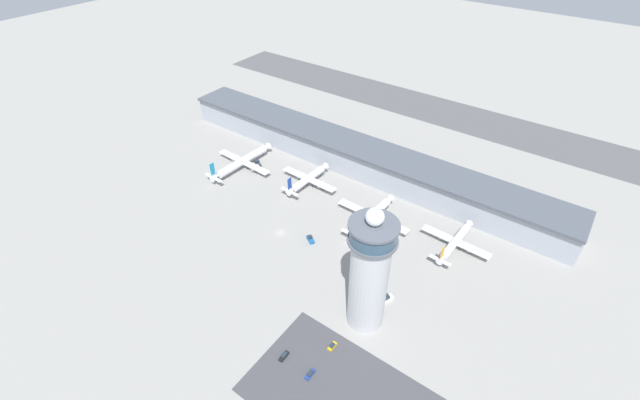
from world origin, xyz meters
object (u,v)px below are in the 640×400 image
airplane_gate_alpha (242,162)px  airplane_gate_charlie (372,216)px  airplane_gate_bravo (308,179)px  service_truck_baggage (385,300)px  car_silver_sedan (284,356)px  control_tower (369,273)px  car_navy_sedan (332,346)px  service_truck_catering (310,239)px  car_grey_coupe (310,374)px  airplane_gate_delta (455,242)px  service_truck_fuel (258,163)px

airplane_gate_alpha → airplane_gate_charlie: size_ratio=1.14×
airplane_gate_bravo → airplane_gate_charlie: airplane_gate_bravo is taller
service_truck_baggage → car_silver_sedan: size_ratio=1.81×
control_tower → car_navy_sedan: (-3.25, -17.88, -26.05)m
airplane_gate_alpha → car_silver_sedan: 129.31m
service_truck_catering → car_grey_coupe: (41.22, -55.16, -0.31)m
airplane_gate_alpha → service_truck_baggage: size_ratio=5.44×
airplane_gate_bravo → airplane_gate_delta: (85.63, 0.28, -0.65)m
car_silver_sedan → control_tower: bearing=64.2°
airplane_gate_bravo → car_silver_sedan: size_ratio=7.65×
airplane_gate_alpha → control_tower: bearing=-23.7°
airplane_gate_charlie → service_truck_fuel: 82.75m
airplane_gate_delta → service_truck_fuel: (-123.17, -1.08, -2.95)m
airplane_gate_alpha → airplane_gate_delta: bearing=3.8°
service_truck_catering → service_truck_baggage: bearing=-13.7°
airplane_gate_bravo → airplane_gate_alpha: bearing=-169.0°
airplane_gate_bravo → car_navy_sedan: bearing=-48.0°
service_truck_fuel → airplane_gate_charlie: bearing=-4.1°
airplane_gate_alpha → service_truck_catering: 75.62m
airplane_gate_bravo → service_truck_fuel: airplane_gate_bravo is taller
airplane_gate_charlie → service_truck_fuel: (-82.47, 5.90, -3.33)m
service_truck_catering → car_grey_coupe: service_truck_catering is taller
service_truck_fuel → car_navy_sedan: (106.70, -75.94, -0.44)m
airplane_gate_charlie → airplane_gate_delta: size_ratio=1.19×
airplane_gate_bravo → service_truck_catering: 45.18m
airplane_gate_delta → car_navy_sedan: size_ratio=8.15×
airplane_gate_charlie → airplane_gate_delta: (40.69, 6.98, -0.38)m
service_truck_catering → service_truck_baggage: service_truck_baggage is taller
car_silver_sedan → airplane_gate_charlie: bearing=98.3°
airplane_gate_delta → service_truck_fuel: airplane_gate_delta is taller
car_grey_coupe → car_silver_sedan: (-11.99, 0.02, 0.07)m
airplane_gate_bravo → airplane_gate_charlie: bearing=-8.5°
airplane_gate_charlie → car_navy_sedan: bearing=-70.9°
airplane_gate_delta → service_truck_catering: bearing=-148.3°
airplane_gate_charlie → service_truck_catering: bearing=-120.7°
airplane_gate_bravo → car_silver_sedan: 107.08m
airplane_gate_alpha → car_silver_sedan: size_ratio=9.88×
airplane_gate_bravo → car_navy_sedan: (69.17, -76.75, -4.04)m
service_truck_baggage → airplane_gate_charlie: bearing=126.6°
airplane_gate_alpha → service_truck_catering: airplane_gate_alpha is taller
car_silver_sedan → car_navy_sedan: size_ratio=1.12×
service_truck_catering → car_navy_sedan: service_truck_catering is taller
airplane_gate_alpha → service_truck_catering: (70.53, -27.06, -3.34)m
service_truck_catering → car_navy_sedan: 58.46m
airplane_gate_alpha → airplane_gate_charlie: bearing=1.0°
airplane_gate_delta → service_truck_baggage: airplane_gate_delta is taller
control_tower → car_grey_coupe: control_tower is taller
airplane_gate_alpha → car_navy_sedan: airplane_gate_alpha is taller
control_tower → service_truck_baggage: size_ratio=6.68×
control_tower → airplane_gate_charlie: 63.03m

